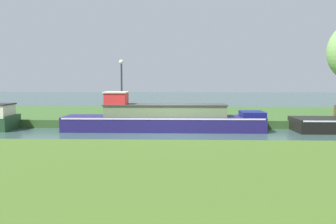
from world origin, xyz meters
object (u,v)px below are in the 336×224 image
lamp_post (122,81)px  mooring_post_near (336,113)px  navy_barge (164,119)px  mooring_post_far (3,112)px

lamp_post → mooring_post_near: (11.10, -1.50, -1.57)m
navy_barge → mooring_post_far: bearing=171.3°
navy_barge → mooring_post_near: (8.63, 1.30, 0.20)m
navy_barge → mooring_post_far: (-8.45, 1.30, 0.20)m
navy_barge → mooring_post_far: navy_barge is taller
lamp_post → mooring_post_near: 11.31m
mooring_post_near → mooring_post_far: bearing=180.0°
navy_barge → mooring_post_near: bearing=8.5°
lamp_post → mooring_post_near: lamp_post is taller
lamp_post → mooring_post_near: bearing=-7.7°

